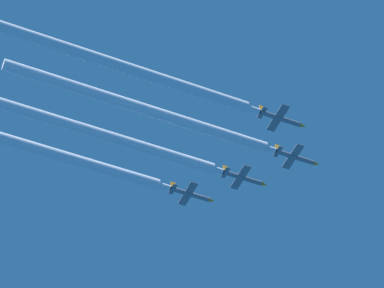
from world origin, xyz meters
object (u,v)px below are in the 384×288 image
object	(u,v)px
jet_left_wingman	(244,178)
jet_right_wingman	(281,119)
jet_lead	(296,157)
jet_outer_left	(191,194)

from	to	relation	value
jet_left_wingman	jet_right_wingman	xyz separation A→B (m)	(18.59, -0.01, 0.11)
jet_lead	jet_right_wingman	bearing A→B (deg)	-41.14
jet_lead	jet_outer_left	xyz separation A→B (m)	(-17.36, -17.46, -2.24)
jet_lead	jet_right_wingman	world-z (taller)	jet_lead
jet_lead	jet_left_wingman	world-z (taller)	jet_lead
jet_left_wingman	jet_outer_left	bearing A→B (deg)	-133.67
jet_lead	jet_left_wingman	distance (m)	12.36
jet_left_wingman	jet_outer_left	world-z (taller)	jet_left_wingman
jet_left_wingman	jet_lead	bearing A→B (deg)	44.02
jet_lead	jet_outer_left	world-z (taller)	jet_lead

